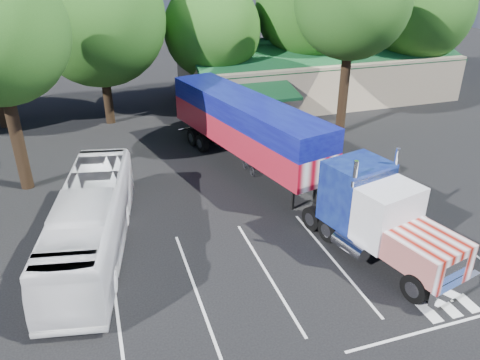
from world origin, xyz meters
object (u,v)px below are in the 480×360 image
object	(u,v)px
woman	(323,201)
silver_sedan	(251,125)
bicycle	(249,166)
tour_bus	(91,222)
semi_truck	(273,143)

from	to	relation	value
woman	silver_sedan	world-z (taller)	woman
bicycle	silver_sedan	world-z (taller)	silver_sedan
woman	tour_bus	size ratio (longest dim) A/B	0.15
woman	bicycle	size ratio (longest dim) A/B	1.02
semi_truck	tour_bus	xyz separation A→B (m)	(-10.33, -3.86, -1.09)
silver_sedan	woman	bearing A→B (deg)	-177.86
tour_bus	silver_sedan	distance (m)	17.36
woman	tour_bus	world-z (taller)	tour_bus
semi_truck	tour_bus	distance (m)	11.08
semi_truck	silver_sedan	bearing A→B (deg)	65.14
tour_bus	silver_sedan	size ratio (longest dim) A/B	2.91
bicycle	silver_sedan	size ratio (longest dim) A/B	0.44
woman	silver_sedan	distance (m)	12.84
bicycle	tour_bus	xyz separation A→B (m)	(-9.55, -5.89, 1.13)
woman	tour_bus	bearing A→B (deg)	97.08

